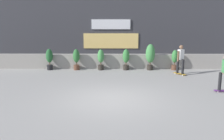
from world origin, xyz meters
TOP-DOWN VIEW (x-y plane):
  - ground_plane at (0.00, 0.00)m, footprint 48.00×48.00m
  - planter_wall at (0.00, 6.00)m, footprint 18.00×0.40m
  - building_backdrop at (-0.00, 10.00)m, footprint 20.00×2.08m
  - potted_plant_0 at (-3.86, 5.55)m, footprint 0.42×0.42m
  - potted_plant_1 at (-2.21, 5.55)m, footprint 0.41×0.41m
  - potted_plant_2 at (-0.71, 5.55)m, footprint 0.40×0.40m
  - potted_plant_3 at (0.83, 5.55)m, footprint 0.41×0.41m
  - potted_plant_4 at (2.31, 5.55)m, footprint 0.56×0.56m
  - potted_plant_5 at (3.82, 5.55)m, footprint 0.38×0.38m
  - skater_far_right at (3.85, 4.30)m, footprint 0.65×0.75m

SIDE VIEW (x-z plane):
  - ground_plane at x=0.00m, z-range 0.00..0.00m
  - planter_wall at x=0.00m, z-range 0.00..0.90m
  - potted_plant_5 at x=3.82m, z-range 0.05..1.29m
  - potted_plant_2 at x=-0.71m, z-range 0.06..1.32m
  - potted_plant_1 at x=-2.21m, z-range 0.07..1.35m
  - potted_plant_3 at x=0.83m, z-range 0.07..1.35m
  - potted_plant_0 at x=-3.86m, z-range 0.07..1.37m
  - potted_plant_4 at x=2.31m, z-range 0.14..1.73m
  - skater_far_right at x=3.85m, z-range 0.09..1.79m
  - building_backdrop at x=0.00m, z-range 0.00..6.50m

